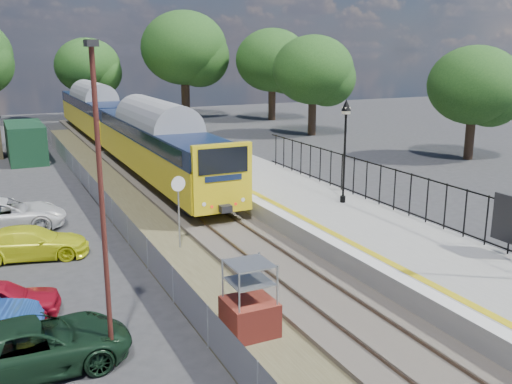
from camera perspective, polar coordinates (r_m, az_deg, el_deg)
ground at (r=18.76m, az=5.24°, el=-9.81°), size 120.00×120.00×0.00m
track_bed at (r=26.84m, az=-6.17°, el=-2.22°), size 5.90×80.00×0.29m
platform at (r=27.14m, az=4.35°, el=-1.21°), size 5.00×70.00×0.90m
platform_edge at (r=26.09m, az=0.43°, el=-0.76°), size 0.90×70.00×0.01m
victorian_lamp_north at (r=25.29m, az=8.95°, el=6.44°), size 0.44×0.44×4.60m
palisade_fence at (r=23.60m, az=16.36°, el=-0.60°), size 0.12×26.00×2.00m
wire_fence at (r=27.99m, az=-15.00°, el=-0.87°), size 0.06×52.00×1.20m
tree_line at (r=57.64m, az=-15.50°, el=12.57°), size 56.80×43.80×11.88m
train at (r=43.61m, az=-13.57°, el=6.75°), size 2.82×40.83×3.51m
brick_plinth at (r=15.62m, az=-0.65°, el=-10.76°), size 1.32×1.32×2.11m
speed_sign at (r=21.98m, az=-7.75°, el=-0.76°), size 0.58×0.15×2.92m
carpark_lamp at (r=13.46m, az=-15.22°, el=-0.11°), size 0.25×0.50×7.78m
car_green at (r=15.15m, az=-21.39°, el=-14.18°), size 4.74×2.32×1.29m
car_yellow at (r=22.86m, az=-21.58°, el=-4.73°), size 4.39×2.51×1.20m
car_white at (r=26.63m, az=-23.92°, el=-2.14°), size 5.21×2.65×1.41m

